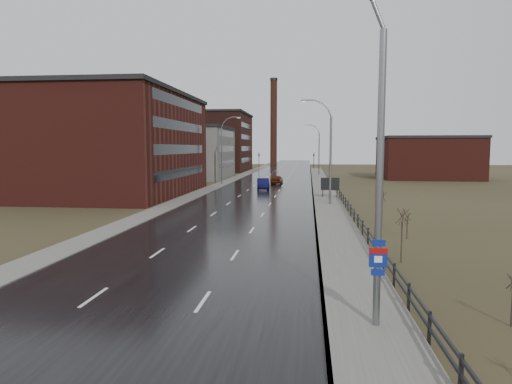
% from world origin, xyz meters
% --- Properties ---
extents(ground, '(320.00, 320.00, 0.00)m').
position_xyz_m(ground, '(0.00, 0.00, 0.00)').
color(ground, '#2D2819').
rests_on(ground, ground).
extents(road, '(14.00, 300.00, 0.06)m').
position_xyz_m(road, '(0.00, 60.00, 0.03)').
color(road, black).
rests_on(road, ground).
extents(sidewalk_right, '(3.20, 180.00, 0.18)m').
position_xyz_m(sidewalk_right, '(8.60, 35.00, 0.09)').
color(sidewalk_right, '#595651').
rests_on(sidewalk_right, ground).
extents(curb_right, '(0.16, 180.00, 0.18)m').
position_xyz_m(curb_right, '(7.08, 35.00, 0.09)').
color(curb_right, slate).
rests_on(curb_right, ground).
extents(sidewalk_left, '(2.40, 260.00, 0.12)m').
position_xyz_m(sidewalk_left, '(-8.20, 60.00, 0.06)').
color(sidewalk_left, '#595651').
rests_on(sidewalk_left, ground).
extents(warehouse_near, '(22.44, 28.56, 13.50)m').
position_xyz_m(warehouse_near, '(-20.99, 45.00, 6.76)').
color(warehouse_near, '#471914').
rests_on(warehouse_near, ground).
extents(warehouse_mid, '(16.32, 20.40, 10.50)m').
position_xyz_m(warehouse_mid, '(-17.99, 78.00, 5.26)').
color(warehouse_mid, slate).
rests_on(warehouse_mid, ground).
extents(warehouse_far, '(26.52, 24.48, 15.50)m').
position_xyz_m(warehouse_far, '(-22.99, 108.00, 7.76)').
color(warehouse_far, '#331611').
rests_on(warehouse_far, ground).
extents(building_right, '(18.36, 16.32, 8.50)m').
position_xyz_m(building_right, '(30.30, 82.00, 4.26)').
color(building_right, '#471914').
rests_on(building_right, ground).
extents(smokestack, '(2.70, 2.70, 30.70)m').
position_xyz_m(smokestack, '(-6.00, 150.00, 15.50)').
color(smokestack, '#331611').
rests_on(smokestack, ground).
extents(streetlight_main, '(3.91, 0.29, 12.11)m').
position_xyz_m(streetlight_main, '(8.47, 2.00, 6.06)').
color(streetlight_main, slate).
rests_on(streetlight_main, ground).
extents(streetlight_right_mid, '(3.36, 0.28, 11.35)m').
position_xyz_m(streetlight_right_mid, '(8.50, 36.00, 5.84)').
color(streetlight_right_mid, slate).
rests_on(streetlight_right_mid, ground).
extents(streetlight_left, '(3.36, 0.28, 11.35)m').
position_xyz_m(streetlight_left, '(-7.70, 62.00, 5.84)').
color(streetlight_left, slate).
rests_on(streetlight_left, ground).
extents(streetlight_right_far, '(3.36, 0.28, 11.35)m').
position_xyz_m(streetlight_right_far, '(8.50, 90.00, 5.84)').
color(streetlight_right_far, slate).
rests_on(streetlight_right_far, ground).
extents(guardrail, '(0.10, 53.05, 1.10)m').
position_xyz_m(guardrail, '(10.30, 18.31, 0.71)').
color(guardrail, black).
rests_on(guardrail, ground).
extents(shrub_c, '(0.70, 0.74, 2.97)m').
position_xyz_m(shrub_c, '(11.51, 11.62, 1.58)').
color(shrub_c, '#382D23').
rests_on(shrub_c, ground).
extents(shrub_d, '(0.43, 0.45, 1.79)m').
position_xyz_m(shrub_d, '(13.21, 18.32, 0.95)').
color(shrub_d, '#382D23').
rests_on(shrub_d, ground).
extents(shrub_e, '(0.64, 0.68, 2.73)m').
position_xyz_m(shrub_e, '(12.36, 23.64, 1.45)').
color(shrub_e, '#382D23').
rests_on(shrub_e, ground).
extents(shrub_f, '(0.40, 0.42, 1.65)m').
position_xyz_m(shrub_f, '(13.66, 33.59, 0.87)').
color(shrub_f, '#382D23').
rests_on(shrub_f, ground).
extents(billboard, '(2.24, 0.17, 2.58)m').
position_xyz_m(billboard, '(9.10, 42.56, 1.73)').
color(billboard, black).
rests_on(billboard, ground).
extents(traffic_light_left, '(0.58, 2.73, 5.30)m').
position_xyz_m(traffic_light_left, '(-8.00, 120.00, 4.60)').
color(traffic_light_left, black).
rests_on(traffic_light_left, ground).
extents(traffic_light_right, '(0.58, 2.73, 5.30)m').
position_xyz_m(traffic_light_right, '(8.00, 120.00, 4.60)').
color(traffic_light_right, black).
rests_on(traffic_light_right, ground).
extents(car_near, '(2.37, 5.17, 1.64)m').
position_xyz_m(car_near, '(-0.18, 53.43, 0.82)').
color(car_near, '#0B0B37').
rests_on(car_near, ground).
extents(car_far, '(1.99, 4.59, 1.54)m').
position_xyz_m(car_far, '(1.12, 64.08, 0.77)').
color(car_far, '#4D190C').
rests_on(car_far, ground).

